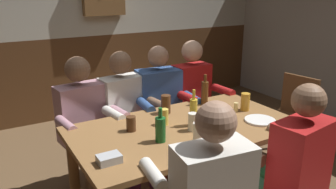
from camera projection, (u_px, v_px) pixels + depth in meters
The scene contains 20 objects.
back_wall_wainscot at pixel (84, 76), 4.74m from camera, with size 5.75×0.12×1.11m, color brown.
dining_table at pixel (186, 138), 2.58m from camera, with size 1.70×0.95×0.75m.
person_0 at pixel (86, 121), 2.87m from camera, with size 0.57×0.56×1.21m.
person_1 at pixel (127, 113), 3.06m from camera, with size 0.55×0.54×1.21m.
person_2 at pixel (161, 104), 3.24m from camera, with size 0.57×0.56×1.23m.
person_3 at pixel (196, 98), 3.41m from camera, with size 0.53×0.54×1.25m.
person_5 at pixel (288, 164), 2.16m from camera, with size 0.56×0.57×1.22m.
chair_empty_near_left at pixel (291, 116), 3.50m from camera, with size 0.50×0.50×0.88m.
table_candle at pixel (236, 107), 2.83m from camera, with size 0.04×0.04×0.08m, color #F9E08C.
condiment_caddy at pixel (109, 159), 2.01m from camera, with size 0.14×0.10×0.05m, color #B2B7BC.
plate_0 at pixel (260, 120), 2.64m from camera, with size 0.24×0.24×0.01m, color white.
bottle_0 at pixel (160, 129), 2.27m from camera, with size 0.07×0.07×0.24m.
bottle_1 at pixel (205, 92), 2.99m from camera, with size 0.06×0.06×0.27m.
bottle_2 at pixel (193, 112), 2.53m from camera, with size 0.06×0.06×0.28m.
pint_glass_0 at pixel (245, 102), 2.85m from camera, with size 0.08×0.08×0.15m, color gold.
pint_glass_1 at pixel (192, 122), 2.45m from camera, with size 0.07×0.07×0.13m, color white.
pint_glass_2 at pixel (198, 133), 2.25m from camera, with size 0.07×0.07×0.15m, color white.
pint_glass_3 at pixel (166, 104), 2.79m from camera, with size 0.08×0.08×0.16m, color #4C2D19.
pint_glass_4 at pixel (131, 124), 2.45m from camera, with size 0.07×0.07×0.11m, color #4C2D19.
pint_glass_5 at pixel (164, 117), 2.56m from camera, with size 0.06×0.06×0.12m, color #E5C64C.
Camera 1 is at (-1.30, -2.15, 1.76)m, focal length 36.10 mm.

